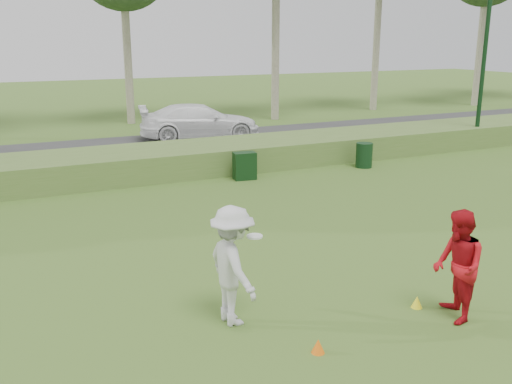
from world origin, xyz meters
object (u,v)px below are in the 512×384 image
player_white (233,266)px  cone_orange (318,346)px  lamp_post (489,14)px  player_red (458,266)px  cone_yellow (417,302)px  car_right (200,122)px  utility_cabinet (245,166)px  trash_bin (364,155)px

player_white → cone_orange: player_white is taller
lamp_post → player_white: lamp_post is taller
player_red → lamp_post: bearing=157.1°
cone_yellow → car_right: bearing=82.4°
utility_cabinet → cone_orange: bearing=-100.8°
player_red → trash_bin: size_ratio=2.13×
lamp_post → cone_yellow: lamp_post is taller
lamp_post → cone_orange: bearing=-142.6°
player_white → trash_bin: size_ratio=2.24×
car_right → trash_bin: bearing=-145.1°
car_right → player_red: bearing=-174.9°
lamp_post → cone_yellow: bearing=-139.1°
cone_orange → trash_bin: bearing=51.3°
utility_cabinet → car_right: bearing=88.6°
player_red → cone_yellow: 1.08m
player_white → utility_cabinet: 10.05m
lamp_post → player_red: size_ratio=4.23×
cone_orange → utility_cabinet: size_ratio=0.25×
cone_orange → utility_cabinet: (3.52, 10.54, 0.35)m
utility_cabinet → car_right: size_ratio=0.17×
player_red → cone_yellow: player_red is taller
cone_yellow → cone_orange: bearing=-167.2°
cone_yellow → player_white: bearing=163.7°
cone_orange → cone_yellow: cone_orange is taller
player_white → player_red: (3.45, -1.52, -0.05)m
lamp_post → cone_yellow: (-12.73, -11.03, -5.48)m
lamp_post → trash_bin: 8.65m
lamp_post → car_right: lamp_post is taller
cone_orange → car_right: size_ratio=0.04×
cone_yellow → trash_bin: trash_bin is taller
cone_yellow → utility_cabinet: utility_cabinet is taller
lamp_post → car_right: 13.28m
cone_yellow → car_right: car_right is taller
utility_cabinet → trash_bin: (4.75, -0.21, -0.01)m
cone_yellow → utility_cabinet: bearing=83.5°
cone_yellow → lamp_post: bearing=40.9°
lamp_post → player_white: (-15.89, -10.10, -4.57)m
cone_orange → utility_cabinet: utility_cabinet is taller
utility_cabinet → cone_yellow: bearing=-88.8°
player_red → trash_bin: player_red is taller
player_red → car_right: (2.11, 18.49, -0.10)m
cone_orange → car_right: (4.78, 18.44, 0.75)m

